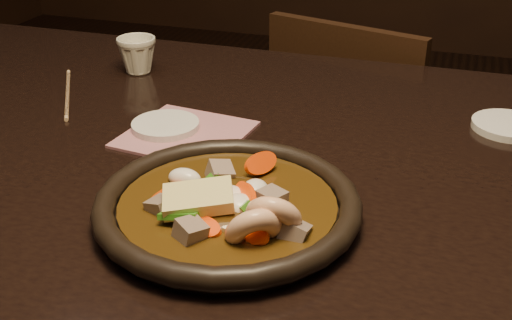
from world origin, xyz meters
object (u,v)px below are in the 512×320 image
(plate, at_px, (228,206))
(tea_cup, at_px, (137,54))
(table, at_px, (223,197))
(chair, at_px, (357,162))

(plate, height_order, tea_cup, tea_cup)
(table, height_order, plate, plate)
(chair, xyz_separation_m, plate, (-0.03, -0.80, 0.33))
(table, relative_size, tea_cup, 22.70)
(table, relative_size, chair, 2.02)
(table, distance_m, chair, 0.69)
(chair, relative_size, tea_cup, 11.24)
(chair, distance_m, tea_cup, 0.63)
(table, xyz_separation_m, chair, (0.10, 0.64, -0.24))
(table, distance_m, tea_cup, 0.38)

